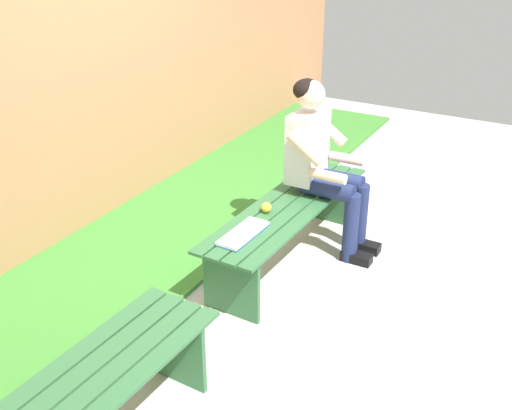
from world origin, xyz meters
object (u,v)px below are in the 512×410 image
at_px(apple, 266,207).
at_px(book_open, 243,234).
at_px(person_seated, 322,160).
at_px(bench_near, 288,219).

xyz_separation_m(apple, book_open, (0.35, 0.02, -0.03)).
xyz_separation_m(person_seated, book_open, (0.85, -0.16, -0.23)).
distance_m(person_seated, apple, 0.57).
distance_m(bench_near, person_seated, 0.49).
distance_m(apple, book_open, 0.35).
bearing_deg(bench_near, apple, -25.74).
bearing_deg(book_open, person_seated, 171.00).
height_order(bench_near, person_seated, person_seated).
height_order(bench_near, book_open, book_open).
relative_size(person_seated, apple, 17.25).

